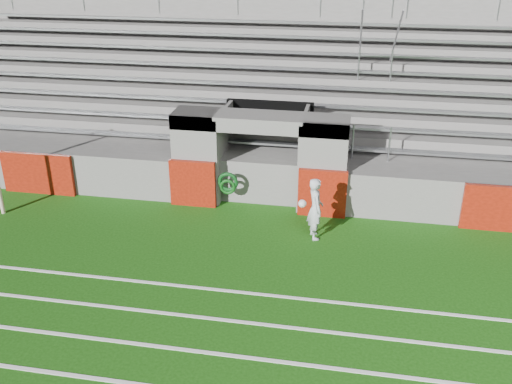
# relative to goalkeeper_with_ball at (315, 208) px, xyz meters

# --- Properties ---
(ground) EXTENTS (90.00, 90.00, 0.00)m
(ground) POSITION_rel_goalkeeper_with_ball_xyz_m (-1.71, -1.72, -0.81)
(ground) COLOR #14440B
(ground) RESTS_ON ground
(stadium_structure) EXTENTS (26.00, 8.48, 5.42)m
(stadium_structure) POSITION_rel_goalkeeper_with_ball_xyz_m (-1.71, 6.25, 0.68)
(stadium_structure) COLOR #5C5A57
(stadium_structure) RESTS_ON ground
(goalkeeper_with_ball) EXTENTS (0.69, 0.68, 1.61)m
(goalkeeper_with_ball) POSITION_rel_goalkeeper_with_ball_xyz_m (0.00, 0.00, 0.00)
(goalkeeper_with_ball) COLOR #AFB6BA
(goalkeeper_with_ball) RESTS_ON ground
(hose_coil) EXTENTS (0.57, 0.15, 0.64)m
(hose_coil) POSITION_rel_goalkeeper_with_ball_xyz_m (-2.50, 1.21, -0.05)
(hose_coil) COLOR #0B3B13
(hose_coil) RESTS_ON ground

